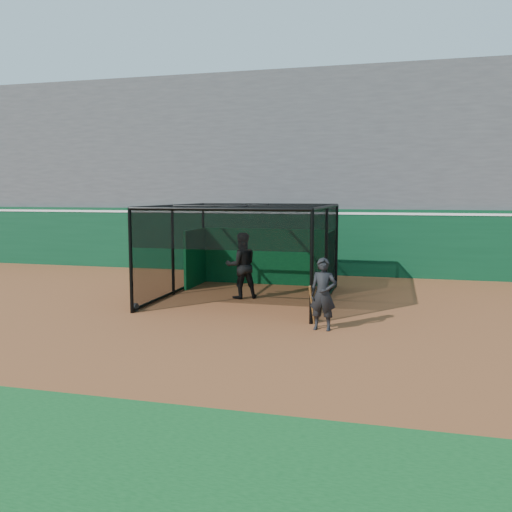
# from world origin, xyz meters

# --- Properties ---
(ground) EXTENTS (120.00, 120.00, 0.00)m
(ground) POSITION_xyz_m (0.00, 0.00, 0.00)
(ground) COLOR brown
(ground) RESTS_ON ground
(outfield_wall) EXTENTS (50.00, 0.50, 2.50)m
(outfield_wall) POSITION_xyz_m (0.00, 8.50, 1.29)
(outfield_wall) COLOR #0A3A1F
(outfield_wall) RESTS_ON ground
(grandstand) EXTENTS (50.00, 7.85, 8.95)m
(grandstand) POSITION_xyz_m (0.00, 12.27, 4.48)
(grandstand) COLOR #4C4C4F
(grandstand) RESTS_ON ground
(batting_cage) EXTENTS (4.77, 5.50, 2.71)m
(batting_cage) POSITION_xyz_m (0.30, 3.17, 1.35)
(batting_cage) COLOR black
(batting_cage) RESTS_ON ground
(batter) EXTENTS (1.19, 1.11, 1.95)m
(batter) POSITION_xyz_m (0.15, 3.11, 0.97)
(batter) COLOR black
(batter) RESTS_ON ground
(on_deck_player) EXTENTS (0.64, 0.45, 1.65)m
(on_deck_player) POSITION_xyz_m (2.98, -0.07, 0.82)
(on_deck_player) COLOR black
(on_deck_player) RESTS_ON ground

